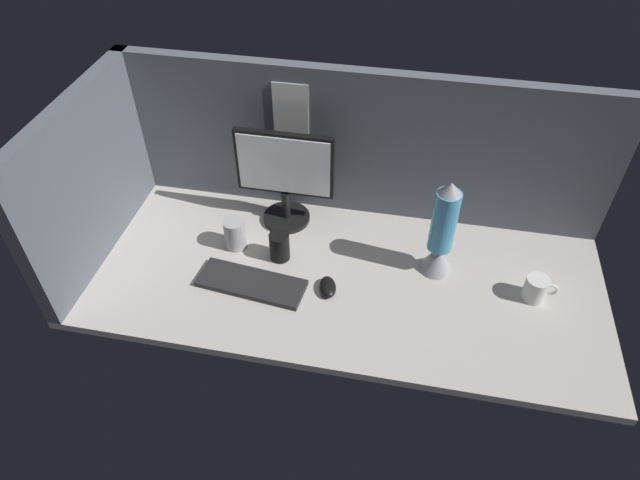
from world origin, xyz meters
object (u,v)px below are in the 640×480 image
keyboard (251,283)px  mouse (328,287)px  monitor (285,175)px  mug_ceramic_white (536,289)px  mug_steel (235,234)px  lava_lamp (441,235)px  mug_black_travel (280,246)px

keyboard → mouse: 26.25cm
monitor → keyboard: monitor is taller
mug_ceramic_white → mug_steel: (-105.49, 5.27, 1.37)cm
mouse → lava_lamp: (35.39, 17.56, 14.19)cm
mug_ceramic_white → mouse: bearing=-171.6°
mouse → mug_ceramic_white: bearing=-7.2°
monitor → mug_steel: size_ratio=3.25×
mouse → mug_steel: size_ratio=0.82×
mouse → mug_steel: mug_steel is taller
monitor → lava_lamp: (57.86, -16.50, -4.74)cm
monitor → mouse: (22.47, -34.06, -18.93)cm
lava_lamp → mug_ceramic_white: bearing=-12.8°
mug_ceramic_white → mug_steel: size_ratio=0.93×
mug_steel → monitor: bearing=52.0°
monitor → mug_black_travel: size_ratio=3.56×
mug_steel → mug_black_travel: bearing=-9.2°
keyboard → mug_black_travel: bearing=74.1°
mug_ceramic_white → mug_black_travel: size_ratio=1.02×
mug_steel → lava_lamp: lava_lamp is taller
keyboard → mug_black_travel: mug_black_travel is taller
keyboard → mug_black_travel: 17.09cm
keyboard → mouse: bearing=12.6°
lava_lamp → mug_black_travel: bearing=-174.8°
mug_black_travel → mug_steel: bearing=170.8°
mug_ceramic_white → mug_steel: 105.63cm
mouse → mug_steel: (-37.12, 15.32, 4.17)cm
mug_steel → lava_lamp: (72.51, 2.24, 10.02)cm
keyboard → mouse: size_ratio=3.85×
mug_black_travel → monitor: bearing=97.0°
keyboard → mug_ceramic_white: 95.39cm
monitor → mouse: bearing=-56.6°
mug_ceramic_white → keyboard: bearing=-172.3°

